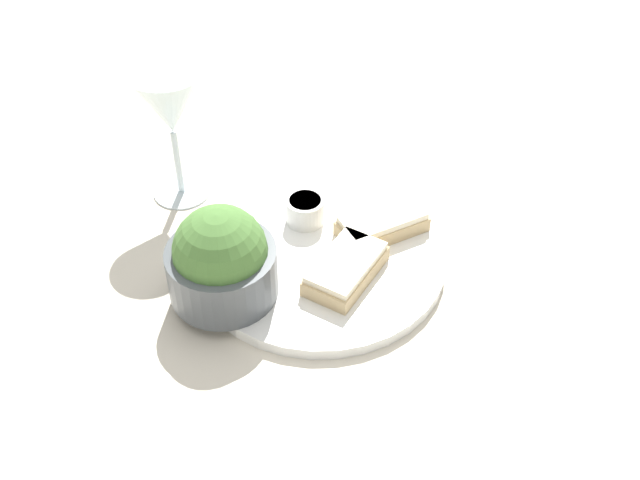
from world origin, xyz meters
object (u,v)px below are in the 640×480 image
at_px(sauce_ramekin, 305,209).
at_px(cheese_toast_near, 346,268).
at_px(cheese_toast_far, 382,224).
at_px(salad_bowl, 221,261).
at_px(wine_glass, 169,106).

relative_size(sauce_ramekin, cheese_toast_near, 0.43).
distance_m(cheese_toast_near, cheese_toast_far, 0.08).
distance_m(salad_bowl, sauce_ramekin, 0.14).
height_order(salad_bowl, sauce_ramekin, salad_bowl).
height_order(cheese_toast_far, wine_glass, wine_glass).
distance_m(sauce_ramekin, cheese_toast_near, 0.10).
xyz_separation_m(sauce_ramekin, cheese_toast_near, (-0.05, -0.09, -0.00)).
distance_m(sauce_ramekin, cheese_toast_far, 0.09).
distance_m(salad_bowl, wine_glass, 0.21).
xyz_separation_m(cheese_toast_far, wine_glass, (-0.08, 0.25, 0.10)).
height_order(sauce_ramekin, wine_glass, wine_glass).
bearing_deg(wine_glass, sauce_ramekin, -76.24).
height_order(cheese_toast_near, wine_glass, wine_glass).
xyz_separation_m(sauce_ramekin, wine_glass, (-0.04, 0.16, 0.09)).
bearing_deg(wine_glass, salad_bowl, -121.28).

